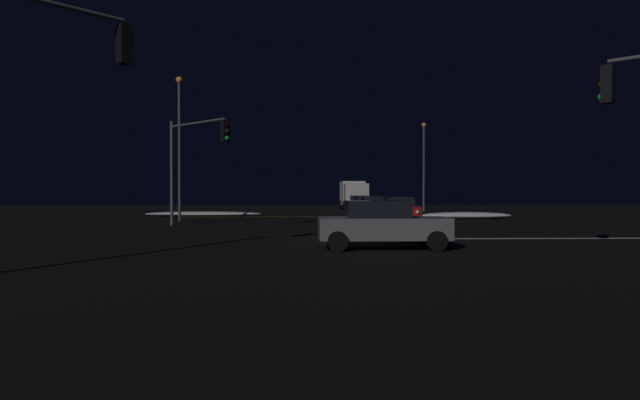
% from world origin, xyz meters
% --- Properties ---
extents(ground, '(120.00, 120.00, 0.10)m').
position_xyz_m(ground, '(0.00, 0.00, -0.05)').
color(ground, black).
extents(stop_line_north, '(0.35, 14.96, 0.01)m').
position_xyz_m(stop_line_north, '(0.00, 8.71, 0.00)').
color(stop_line_north, white).
rests_on(stop_line_north, ground).
extents(centre_line_ns, '(22.00, 0.15, 0.01)m').
position_xyz_m(centre_line_ns, '(0.00, 20.31, 0.00)').
color(centre_line_ns, yellow).
rests_on(centre_line_ns, ground).
extents(crosswalk_bar_east, '(14.96, 0.40, 0.01)m').
position_xyz_m(crosswalk_bar_east, '(8.81, 0.00, 0.00)').
color(crosswalk_bar_east, white).
rests_on(crosswalk_bar_east, ground).
extents(snow_bank_left_curb, '(8.97, 1.50, 0.37)m').
position_xyz_m(snow_bank_left_curb, '(-9.51, 21.25, 0.19)').
color(snow_bank_left_curb, white).
rests_on(snow_bank_left_curb, ground).
extents(snow_bank_right_curb, '(6.41, 1.50, 0.49)m').
position_xyz_m(snow_bank_right_curb, '(9.51, 16.05, 0.24)').
color(snow_bank_right_curb, white).
rests_on(snow_bank_right_curb, ground).
extents(sedan_red, '(2.02, 4.33, 1.57)m').
position_xyz_m(sedan_red, '(4.04, 11.59, 0.80)').
color(sedan_red, maroon).
rests_on(sedan_red, ground).
extents(sedan_blue, '(2.02, 4.33, 1.57)m').
position_xyz_m(sedan_blue, '(3.41, 18.39, 0.80)').
color(sedan_blue, navy).
rests_on(sedan_blue, ground).
extents(sedan_black, '(2.02, 4.33, 1.57)m').
position_xyz_m(sedan_black, '(3.60, 24.84, 0.80)').
color(sedan_black, black).
rests_on(sedan_black, ground).
extents(sedan_silver, '(2.02, 4.33, 1.57)m').
position_xyz_m(sedan_silver, '(3.68, 30.88, 0.80)').
color(sedan_silver, '#B7B7BC').
rests_on(sedan_silver, ground).
extents(box_truck, '(2.68, 8.28, 3.08)m').
position_xyz_m(box_truck, '(3.82, 38.15, 1.71)').
color(box_truck, beige).
rests_on(box_truck, ground).
extents(sedan_gray_crossing, '(4.33, 2.02, 1.57)m').
position_xyz_m(sedan_gray_crossing, '(0.67, -3.74, 0.80)').
color(sedan_gray_crossing, slate).
rests_on(sedan_gray_crossing, ground).
extents(traffic_signal_nw, '(3.72, 3.72, 5.79)m').
position_xyz_m(traffic_signal_nw, '(-7.60, 7.60, 4.05)').
color(traffic_signal_nw, '#4C4C51').
rests_on(traffic_signal_nw, ground).
extents(traffic_signal_sw, '(2.73, 2.73, 6.71)m').
position_xyz_m(traffic_signal_sw, '(-8.12, -8.12, 4.57)').
color(traffic_signal_sw, '#4C4C51').
rests_on(traffic_signal_sw, ground).
extents(streetlamp_left_near, '(0.44, 0.44, 9.35)m').
position_xyz_m(streetlamp_left_near, '(-9.81, 14.31, 5.37)').
color(streetlamp_left_near, '#424247').
rests_on(streetlamp_left_near, ground).
extents(streetlamp_right_far, '(0.44, 0.44, 8.50)m').
position_xyz_m(streetlamp_right_far, '(9.81, 30.31, 4.93)').
color(streetlamp_right_far, '#424247').
rests_on(streetlamp_right_far, ground).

